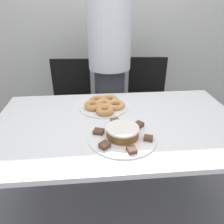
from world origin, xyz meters
TOP-DOWN VIEW (x-y plane):
  - ground_plane at (0.00, 0.00)m, footprint 12.00×12.00m
  - wall_back at (0.00, 1.56)m, footprint 8.00×0.05m
  - table at (0.00, 0.00)m, footprint 1.54×0.91m
  - person_standing at (0.01, 0.83)m, footprint 0.38×0.38m
  - office_chair_left at (-0.39, 0.90)m, footprint 0.47×0.47m
  - office_chair_right at (0.42, 0.90)m, footprint 0.48×0.48m
  - plate_cake at (0.00, -0.17)m, footprint 0.38×0.38m
  - plate_donuts at (-0.08, 0.22)m, footprint 0.35×0.35m
  - frosted_cake at (0.00, -0.17)m, footprint 0.18×0.18m
  - lamington_0 at (0.11, -0.08)m, footprint 0.07×0.07m
  - lamington_1 at (-0.02, -0.04)m, footprint 0.06×0.07m
  - lamington_2 at (-0.13, -0.13)m, footprint 0.07×0.06m
  - lamington_3 at (-0.10, -0.26)m, footprint 0.07×0.07m
  - lamington_4 at (0.03, -0.31)m, footprint 0.05×0.06m
  - lamington_5 at (0.13, -0.22)m, footprint 0.06×0.05m
  - donut_0 at (-0.08, 0.22)m, footprint 0.12×0.12m
  - donut_1 at (-0.08, 0.11)m, footprint 0.12×0.12m
  - donut_2 at (0.00, 0.19)m, footprint 0.13×0.13m
  - donut_3 at (-0.04, 0.28)m, footprint 0.13×0.13m
  - donut_4 at (-0.12, 0.27)m, footprint 0.13×0.13m
  - donut_5 at (-0.15, 0.19)m, footprint 0.13×0.13m

SIDE VIEW (x-z plane):
  - ground_plane at x=0.00m, z-range 0.00..0.00m
  - office_chair_left at x=-0.39m, z-range -0.03..0.85m
  - office_chair_right at x=0.42m, z-range -0.03..0.85m
  - table at x=0.00m, z-range 0.28..1.02m
  - plate_cake at x=0.00m, z-range 0.74..0.75m
  - plate_donuts at x=-0.08m, z-range 0.74..0.75m
  - lamington_4 at x=0.03m, z-range 0.75..0.77m
  - lamington_2 at x=-0.13m, z-range 0.75..0.77m
  - lamington_5 at x=0.13m, z-range 0.75..0.77m
  - lamington_3 at x=-0.10m, z-range 0.75..0.78m
  - lamington_1 at x=-0.02m, z-range 0.75..0.78m
  - lamington_0 at x=0.11m, z-range 0.75..0.78m
  - donut_2 at x=0.00m, z-range 0.75..0.78m
  - donut_3 at x=-0.04m, z-range 0.75..0.78m
  - donut_0 at x=-0.08m, z-range 0.75..0.79m
  - donut_4 at x=-0.12m, z-range 0.75..0.79m
  - donut_1 at x=-0.08m, z-range 0.75..0.79m
  - donut_5 at x=-0.15m, z-range 0.75..0.79m
  - frosted_cake at x=0.00m, z-range 0.75..0.81m
  - person_standing at x=0.01m, z-range 0.04..1.75m
  - wall_back at x=0.00m, z-range 0.00..2.60m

